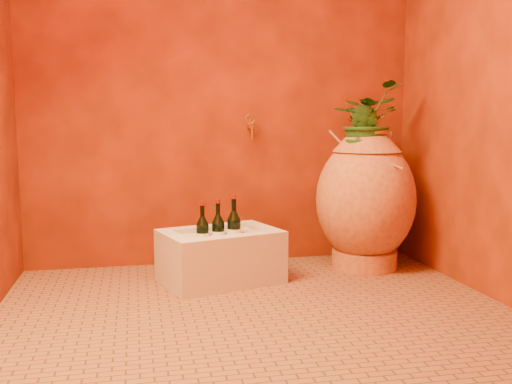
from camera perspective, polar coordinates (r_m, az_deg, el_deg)
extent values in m
plane|color=brown|center=(2.86, -0.11, -11.67)|extent=(2.50, 2.50, 0.00)
cube|color=#501704|center=(3.71, -3.37, 12.18)|extent=(2.50, 0.02, 2.50)
cube|color=#501704|center=(3.23, 22.72, 12.41)|extent=(0.02, 2.00, 2.50)
cylinder|color=#D07B3A|center=(3.69, 10.76, -6.55)|extent=(0.42, 0.42, 0.12)
ellipsoid|color=#D07B3A|center=(3.62, 10.90, -0.75)|extent=(0.64, 0.64, 0.77)
cone|color=#D07B3A|center=(3.59, 11.03, 4.91)|extent=(0.44, 0.44, 0.12)
torus|color=#D07B3A|center=(3.59, 11.06, 5.99)|extent=(0.27, 0.27, 0.05)
cylinder|color=olive|center=(3.52, 10.11, 3.12)|extent=(0.28, 0.31, 0.37)
cylinder|color=olive|center=(3.48, 11.47, 3.60)|extent=(0.26, 0.34, 0.15)
cylinder|color=olive|center=(3.56, 13.00, 3.91)|extent=(0.18, 0.28, 0.24)
cube|color=beige|center=(3.31, -3.57, -6.66)|extent=(0.74, 0.60, 0.27)
cube|color=beige|center=(3.45, -4.03, -3.54)|extent=(0.64, 0.27, 0.03)
cube|color=beige|center=(3.10, -3.11, -4.73)|extent=(0.64, 0.27, 0.03)
cube|color=beige|center=(3.25, -8.52, -4.27)|extent=(0.16, 0.28, 0.03)
cube|color=beige|center=(3.33, 1.21, -3.92)|extent=(0.16, 0.28, 0.03)
cylinder|color=black|center=(3.27, -5.36, -4.74)|extent=(0.07, 0.07, 0.17)
cone|color=black|center=(3.25, -5.38, -2.86)|extent=(0.07, 0.07, 0.05)
cylinder|color=black|center=(3.24, -5.39, -1.87)|extent=(0.02, 0.02, 0.07)
cylinder|color=maroon|center=(3.24, -5.40, -1.13)|extent=(0.03, 0.03, 0.02)
cylinder|color=silver|center=(3.27, -5.36, -4.74)|extent=(0.07, 0.07, 0.08)
cylinder|color=black|center=(3.30, -3.81, -4.57)|extent=(0.07, 0.07, 0.17)
cone|color=black|center=(3.28, -3.82, -2.66)|extent=(0.07, 0.07, 0.05)
cylinder|color=black|center=(3.27, -3.83, -1.66)|extent=(0.03, 0.03, 0.07)
cylinder|color=maroon|center=(3.27, -3.84, -0.91)|extent=(0.03, 0.03, 0.02)
cylinder|color=silver|center=(3.30, -3.81, -4.57)|extent=(0.08, 0.08, 0.08)
cylinder|color=black|center=(3.32, -2.21, -4.39)|extent=(0.08, 0.08, 0.19)
cone|color=black|center=(3.29, -2.22, -2.35)|extent=(0.08, 0.08, 0.05)
cylinder|color=black|center=(3.28, -2.23, -1.27)|extent=(0.03, 0.03, 0.07)
cylinder|color=maroon|center=(3.28, -2.23, -0.45)|extent=(0.03, 0.03, 0.03)
cylinder|color=silver|center=(3.32, -2.21, -4.39)|extent=(0.08, 0.08, 0.08)
cylinder|color=#A27825|center=(3.66, -0.60, 6.53)|extent=(0.02, 0.13, 0.02)
cylinder|color=#A27825|center=(3.59, -0.38, 5.90)|extent=(0.02, 0.02, 0.08)
torus|color=#A27825|center=(3.66, -0.60, 7.28)|extent=(0.07, 0.01, 0.07)
cylinder|color=#A27825|center=(3.66, -0.60, 6.90)|extent=(0.01, 0.01, 0.05)
imported|color=#1A491A|center=(3.61, 11.02, 7.03)|extent=(0.56, 0.55, 0.47)
imported|color=#1A491A|center=(3.51, 10.50, 5.58)|extent=(0.25, 0.25, 0.36)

